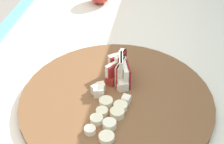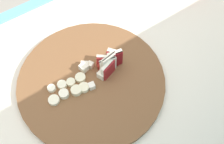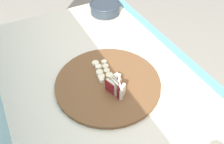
{
  "view_description": "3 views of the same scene",
  "coord_description": "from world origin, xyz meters",
  "px_view_note": "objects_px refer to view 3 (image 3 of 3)",
  "views": [
    {
      "loc": [
        0.5,
        0.08,
        1.42
      ],
      "look_at": [
        -0.05,
        -0.02,
        0.98
      ],
      "focal_mm": 52.6,
      "sensor_mm": 36.0,
      "label": 1
    },
    {
      "loc": [
        0.14,
        0.33,
        1.58
      ],
      "look_at": [
        -0.06,
        0.03,
        0.98
      ],
      "focal_mm": 41.78,
      "sensor_mm": 36.0,
      "label": 2
    },
    {
      "loc": [
        -0.6,
        0.29,
        1.63
      ],
      "look_at": [
        -0.01,
        -0.02,
        0.98
      ],
      "focal_mm": 38.59,
      "sensor_mm": 36.0,
      "label": 3
    }
  ],
  "objects_px": {
    "banana_slice_rows": "(102,70)",
    "ceramic_bowl": "(105,8)",
    "cutting_board": "(108,83)",
    "apple_wedge_fan": "(117,88)",
    "apple_dice_pile": "(114,82)"
  },
  "relations": [
    {
      "from": "apple_dice_pile",
      "to": "banana_slice_rows",
      "type": "height_order",
      "value": "apple_dice_pile"
    },
    {
      "from": "banana_slice_rows",
      "to": "ceramic_bowl",
      "type": "height_order",
      "value": "ceramic_bowl"
    },
    {
      "from": "cutting_board",
      "to": "ceramic_bowl",
      "type": "distance_m",
      "value": 0.55
    },
    {
      "from": "banana_slice_rows",
      "to": "ceramic_bowl",
      "type": "relative_size",
      "value": 0.71
    },
    {
      "from": "apple_dice_pile",
      "to": "ceramic_bowl",
      "type": "height_order",
      "value": "ceramic_bowl"
    },
    {
      "from": "ceramic_bowl",
      "to": "banana_slice_rows",
      "type": "bearing_deg",
      "value": 152.32
    },
    {
      "from": "banana_slice_rows",
      "to": "ceramic_bowl",
      "type": "bearing_deg",
      "value": -27.68
    },
    {
      "from": "cutting_board",
      "to": "apple_wedge_fan",
      "type": "distance_m",
      "value": 0.08
    },
    {
      "from": "apple_wedge_fan",
      "to": "banana_slice_rows",
      "type": "relative_size",
      "value": 0.66
    },
    {
      "from": "apple_wedge_fan",
      "to": "apple_dice_pile",
      "type": "height_order",
      "value": "apple_wedge_fan"
    },
    {
      "from": "cutting_board",
      "to": "banana_slice_rows",
      "type": "distance_m",
      "value": 0.07
    },
    {
      "from": "cutting_board",
      "to": "banana_slice_rows",
      "type": "height_order",
      "value": "banana_slice_rows"
    },
    {
      "from": "apple_wedge_fan",
      "to": "cutting_board",
      "type": "bearing_deg",
      "value": 2.35
    },
    {
      "from": "banana_slice_rows",
      "to": "ceramic_bowl",
      "type": "xyz_separation_m",
      "value": [
        0.43,
        -0.23,
        0.01
      ]
    },
    {
      "from": "apple_dice_pile",
      "to": "ceramic_bowl",
      "type": "xyz_separation_m",
      "value": [
        0.52,
        -0.22,
        0.01
      ]
    }
  ]
}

